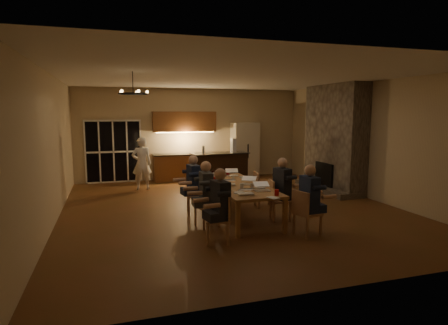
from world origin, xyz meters
TOP-DOWN VIEW (x-y plane):
  - floor at (0.00, 0.00)m, footprint 9.00×9.00m
  - back_wall at (0.00, 4.52)m, footprint 8.00×0.04m
  - left_wall at (-4.02, 0.00)m, footprint 0.04×9.00m
  - right_wall at (4.02, 0.00)m, footprint 0.04×9.00m
  - ceiling at (0.00, 0.00)m, footprint 8.00×9.00m
  - french_doors at (-2.70, 4.47)m, footprint 1.86×0.08m
  - fireplace at (3.70, 1.20)m, footprint 0.58×2.50m
  - kitchenette at (-0.30, 4.20)m, footprint 2.24×0.68m
  - refrigerator at (1.90, 4.15)m, footprint 0.90×0.68m
  - dining_table at (-0.08, -0.74)m, footprint 1.10×2.97m
  - bar_island at (0.56, 2.84)m, footprint 1.90×0.87m
  - chair_left_near at (-1.00, -2.29)m, footprint 0.53×0.53m
  - chair_left_mid at (-0.94, -1.27)m, footprint 0.54×0.54m
  - chair_left_far at (-0.93, -0.20)m, footprint 0.50×0.50m
  - chair_right_near at (0.78, -2.38)m, footprint 0.54×0.54m
  - chair_right_mid at (0.74, -1.26)m, footprint 0.53×0.53m
  - chair_right_far at (0.85, -0.11)m, footprint 0.49×0.49m
  - person_left_near at (-0.96, -2.31)m, footprint 0.69×0.69m
  - person_right_near at (0.83, -2.36)m, footprint 0.62×0.62m
  - person_left_mid at (-0.96, -1.28)m, footprint 0.62×0.62m
  - person_right_mid at (0.80, -1.23)m, footprint 0.69×0.69m
  - person_left_far at (-0.97, -0.15)m, footprint 0.66×0.66m
  - standing_person at (-1.90, 2.97)m, footprint 0.61×0.41m
  - chandelier at (-2.32, -0.62)m, footprint 0.60×0.60m
  - laptop_a at (-0.27, -1.76)m, footprint 0.34×0.30m
  - laptop_b at (0.18, -1.57)m, footprint 0.36×0.32m
  - laptop_c at (-0.29, -0.70)m, footprint 0.39×0.36m
  - laptop_d at (0.14, -0.85)m, footprint 0.42×0.41m
  - laptop_e at (-0.34, 0.29)m, footprint 0.37×0.34m
  - laptop_f at (0.16, 0.37)m, footprint 0.38×0.35m
  - mug_front at (-0.13, -1.17)m, footprint 0.09×0.09m
  - mug_mid at (0.00, -0.15)m, footprint 0.08×0.08m
  - mug_back at (-0.44, 0.06)m, footprint 0.08×0.08m
  - redcup_near at (0.27, -2.06)m, footprint 0.09×0.09m
  - redcup_mid at (-0.50, -0.32)m, footprint 0.08×0.08m
  - redcup_far at (0.10, 0.59)m, footprint 0.10×0.10m
  - can_silver at (0.00, -1.42)m, footprint 0.07×0.07m
  - can_cola at (-0.28, 0.63)m, footprint 0.07×0.07m
  - can_right at (0.32, -0.40)m, footprint 0.06×0.06m
  - plate_near at (0.25, -1.28)m, footprint 0.23×0.23m
  - plate_left at (-0.36, -1.64)m, footprint 0.23×0.23m
  - plate_far at (0.36, 0.04)m, footprint 0.23×0.23m
  - notepad at (0.11, -2.25)m, footprint 0.23×0.27m
  - bar_bottle at (0.01, 2.81)m, footprint 0.08×0.08m
  - bar_blender at (1.03, 2.87)m, footprint 0.18×0.18m

SIDE VIEW (x-z plane):
  - floor at x=0.00m, z-range 0.00..0.00m
  - dining_table at x=-0.08m, z-range 0.00..0.75m
  - chair_left_near at x=-1.00m, z-range 0.00..0.89m
  - chair_left_mid at x=-0.94m, z-range 0.00..0.89m
  - chair_left_far at x=-0.93m, z-range 0.00..0.89m
  - chair_right_near at x=0.78m, z-range 0.00..0.89m
  - chair_right_mid at x=0.74m, z-range 0.00..0.89m
  - chair_right_far at x=0.85m, z-range 0.00..0.89m
  - bar_island at x=0.56m, z-range 0.00..1.08m
  - person_left_near at x=-0.96m, z-range 0.00..1.38m
  - person_right_near at x=0.83m, z-range 0.00..1.38m
  - person_left_mid at x=-0.96m, z-range 0.00..1.38m
  - person_right_mid at x=0.80m, z-range 0.00..1.38m
  - person_left_far at x=-0.97m, z-range 0.00..1.38m
  - notepad at x=0.11m, z-range 0.75..0.76m
  - plate_near at x=0.25m, z-range 0.75..0.77m
  - plate_left at x=-0.36m, z-range 0.75..0.77m
  - plate_far at x=0.36m, z-range 0.75..0.77m
  - mug_front at x=-0.13m, z-range 0.75..0.85m
  - mug_mid at x=0.00m, z-range 0.75..0.85m
  - mug_back at x=-0.44m, z-range 0.75..0.85m
  - redcup_near at x=0.27m, z-range 0.75..0.87m
  - redcup_mid at x=-0.50m, z-range 0.75..0.87m
  - redcup_far at x=0.10m, z-range 0.75..0.87m
  - can_silver at x=0.00m, z-range 0.75..0.87m
  - can_cola at x=-0.28m, z-range 0.75..0.87m
  - can_right at x=0.32m, z-range 0.75..0.87m
  - standing_person at x=-1.90m, z-range 0.00..1.63m
  - laptop_a at x=-0.27m, z-range 0.75..0.98m
  - laptop_b at x=0.18m, z-range 0.75..0.98m
  - laptop_c at x=-0.29m, z-range 0.75..0.98m
  - laptop_d at x=0.14m, z-range 0.75..0.98m
  - laptop_e at x=-0.34m, z-range 0.75..0.98m
  - laptop_f at x=0.16m, z-range 0.75..0.98m
  - refrigerator at x=1.90m, z-range 0.00..2.00m
  - french_doors at x=-2.70m, z-range 0.00..2.10m
  - kitchenette at x=-0.30m, z-range 0.00..2.40m
  - bar_bottle at x=0.01m, z-range 1.08..1.32m
  - bar_blender at x=1.03m, z-range 1.08..1.53m
  - back_wall at x=0.00m, z-range 0.00..3.20m
  - left_wall at x=-4.02m, z-range 0.00..3.20m
  - right_wall at x=4.02m, z-range 0.00..3.20m
  - fireplace at x=3.70m, z-range 0.00..3.20m
  - chandelier at x=-2.32m, z-range 2.73..2.77m
  - ceiling at x=0.00m, z-range 3.20..3.24m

